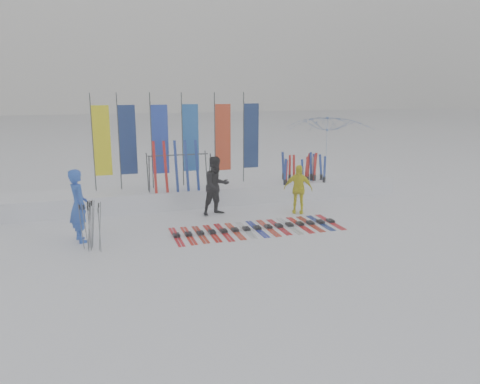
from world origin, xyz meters
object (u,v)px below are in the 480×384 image
object	(u,v)px
person_blue	(78,206)
ski_row	(258,228)
ski_rack	(179,167)
tent_canopy	(328,152)
person_black	(216,186)
person_yellow	(298,189)

from	to	relation	value
person_blue	ski_row	xyz separation A→B (m)	(4.81, -0.44, -0.93)
person_blue	ski_rack	bearing A→B (deg)	-66.01
tent_canopy	ski_rack	size ratio (longest dim) A/B	1.63
ski_rack	person_black	bearing A→B (deg)	-52.50
ski_rack	person_yellow	bearing A→B (deg)	-27.73
tent_canopy	ski_rack	bearing A→B (deg)	-171.39
ski_row	ski_rack	xyz separation A→B (m)	(-1.67, 3.15, 1.35)
ski_rack	tent_canopy	bearing A→B (deg)	8.61
ski_row	person_black	bearing A→B (deg)	110.60
person_yellow	ski_row	size ratio (longest dim) A/B	0.32
person_yellow	tent_canopy	world-z (taller)	tent_canopy
person_black	person_yellow	size ratio (longest dim) A/B	1.19
person_yellow	ski_row	world-z (taller)	person_yellow
ski_rack	ski_row	bearing A→B (deg)	-61.98
person_black	ski_rack	xyz separation A→B (m)	(-0.96, 1.25, 0.45)
person_black	ski_rack	distance (m)	1.65
person_black	person_yellow	bearing A→B (deg)	-30.50
person_yellow	ski_rack	xyz separation A→B (m)	(-3.51, 1.85, 0.60)
person_yellow	ski_rack	world-z (taller)	ski_rack
person_yellow	tent_canopy	xyz separation A→B (m)	(2.51, 2.76, 0.71)
person_black	ski_rack	world-z (taller)	person_black
tent_canopy	ski_row	xyz separation A→B (m)	(-4.35, -4.06, -1.46)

